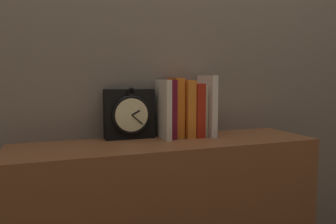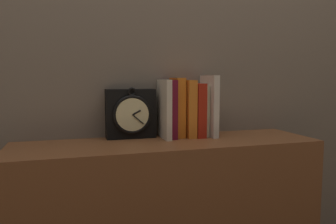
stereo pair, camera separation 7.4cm
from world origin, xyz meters
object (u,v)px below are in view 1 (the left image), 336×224
at_px(book_slot0_cream, 163,109).
at_px(book_slot5_cream, 200,110).
at_px(book_slot4_red, 195,110).
at_px(clock, 130,114).
at_px(book_slot6_cream, 207,106).
at_px(book_slot1_maroon, 168,109).
at_px(book_slot3_orange, 186,108).
at_px(book_slot2_orange, 176,107).

height_order(book_slot0_cream, book_slot5_cream, book_slot0_cream).
relative_size(book_slot0_cream, book_slot4_red, 1.07).
xyz_separation_m(clock, book_slot6_cream, (0.32, -0.04, 0.03)).
relative_size(book_slot1_maroon, book_slot6_cream, 0.93).
relative_size(book_slot1_maroon, book_slot4_red, 1.07).
bearing_deg(book_slot6_cream, book_slot3_orange, 174.24).
height_order(clock, book_slot5_cream, book_slot5_cream).
relative_size(book_slot3_orange, book_slot6_cream, 0.92).
bearing_deg(book_slot0_cream, clock, 163.71).
bearing_deg(book_slot2_orange, book_slot6_cream, -7.93).
bearing_deg(book_slot3_orange, book_slot5_cream, 5.91).
relative_size(book_slot0_cream, book_slot1_maroon, 1.01).
xyz_separation_m(book_slot3_orange, book_slot5_cream, (0.07, 0.01, -0.01)).
relative_size(book_slot1_maroon, book_slot5_cream, 1.11).
xyz_separation_m(book_slot4_red, book_slot5_cream, (0.03, 0.01, -0.00)).
height_order(book_slot1_maroon, book_slot2_orange, book_slot2_orange).
bearing_deg(clock, book_slot1_maroon, -10.68).
bearing_deg(book_slot5_cream, book_slot3_orange, -174.09).
distance_m(book_slot2_orange, book_slot3_orange, 0.04).
bearing_deg(book_slot1_maroon, book_slot0_cream, -161.40).
relative_size(book_slot4_red, book_slot5_cream, 1.04).
bearing_deg(book_slot6_cream, book_slot4_red, 172.75).
relative_size(clock, book_slot5_cream, 0.98).
bearing_deg(book_slot2_orange, book_slot1_maroon, -164.94).
xyz_separation_m(book_slot1_maroon, book_slot2_orange, (0.04, 0.01, 0.00)).
bearing_deg(clock, book_slot3_orange, -6.99).
bearing_deg(book_slot5_cream, book_slot0_cream, -174.66).
bearing_deg(book_slot5_cream, book_slot1_maroon, -177.04).
height_order(book_slot3_orange, book_slot5_cream, book_slot3_orange).
bearing_deg(book_slot2_orange, book_slot5_cream, -1.16).
distance_m(book_slot2_orange, book_slot6_cream, 0.13).
relative_size(clock, book_slot0_cream, 0.87).
height_order(book_slot0_cream, book_slot2_orange, book_slot2_orange).
bearing_deg(book_slot4_red, book_slot3_orange, 176.34).
bearing_deg(book_slot4_red, book_slot5_cream, 17.39).
relative_size(book_slot0_cream, book_slot2_orange, 0.97).
xyz_separation_m(book_slot1_maroon, book_slot3_orange, (0.08, 0.00, -0.00)).
bearing_deg(book_slot2_orange, book_slot3_orange, -12.57).
xyz_separation_m(book_slot2_orange, book_slot3_orange, (0.04, -0.01, -0.00)).
relative_size(book_slot2_orange, book_slot4_red, 1.10).
bearing_deg(book_slot6_cream, book_slot0_cream, 179.94).
height_order(book_slot0_cream, book_slot1_maroon, book_slot0_cream).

